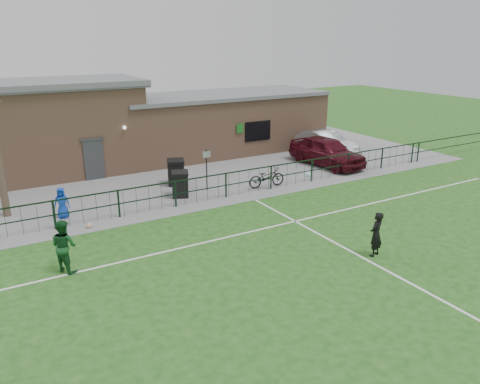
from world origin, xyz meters
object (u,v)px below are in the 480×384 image
wheelie_bin_left (176,173)px  wheelie_bin_right (180,185)px  bicycle_e (267,177)px  ball_ground (89,225)px  sign_post (207,170)px  car_maroon (327,151)px  spectator_child (62,203)px  outfield_player (64,246)px  car_silver (325,143)px

wheelie_bin_left → wheelie_bin_right: size_ratio=1.08×
bicycle_e → ball_ground: bicycle_e is taller
wheelie_bin_left → wheelie_bin_right: wheelie_bin_left is taller
sign_post → car_maroon: 8.03m
spectator_child → outfield_player: outfield_player is taller
wheelie_bin_left → ball_ground: wheelie_bin_left is taller
wheelie_bin_right → car_silver: (11.06, 2.84, 0.20)m
bicycle_e → sign_post: bearing=73.3°
wheelie_bin_left → outfield_player: (-6.60, -6.74, 0.25)m
wheelie_bin_left → sign_post: 1.87m
wheelie_bin_left → bicycle_e: (3.70, -2.66, -0.09)m
sign_post → ball_ground: bearing=-161.8°
spectator_child → outfield_player: size_ratio=0.75×
car_maroon → outfield_player: 16.63m
car_maroon → ball_ground: bearing=-174.4°
car_maroon → spectator_child: 14.81m
bicycle_e → spectator_child: 9.53m
sign_post → bicycle_e: bearing=-22.0°
bicycle_e → car_maroon: bearing=-66.4°
wheelie_bin_right → spectator_child: 5.26m
outfield_player → sign_post: bearing=-86.7°
wheelie_bin_left → bicycle_e: size_ratio=0.62×
sign_post → car_silver: bearing=15.1°
sign_post → outfield_player: (-7.57, -5.19, -0.16)m
wheelie_bin_right → outfield_player: 7.81m
sign_post → car_silver: size_ratio=0.44×
wheelie_bin_left → spectator_child: (-5.81, -1.93, 0.05)m
car_silver → bicycle_e: 7.74m
sign_post → wheelie_bin_right: bearing=-170.0°
wheelie_bin_right → ball_ground: 4.94m
sign_post → bicycle_e: 2.99m
wheelie_bin_left → car_maroon: size_ratio=0.24×
bicycle_e → outfield_player: (-10.30, -4.09, 0.34)m
outfield_player → ball_ground: 3.58m
car_silver → spectator_child: (-16.31, -2.96, -0.11)m
spectator_child → car_maroon: bearing=27.5°
bicycle_e → ball_ground: (-8.86, -0.90, -0.40)m
ball_ground → spectator_child: bearing=111.7°
spectator_child → ball_ground: 1.84m
sign_post → bicycle_e: size_ratio=1.05×
wheelie_bin_left → car_silver: 10.55m
wheelie_bin_left → spectator_child: spectator_child is taller
wheelie_bin_left → car_maroon: 9.02m
wheelie_bin_right → outfield_player: outfield_player is taller
bicycle_e → spectator_child: spectator_child is taller
wheelie_bin_left → car_silver: (10.50, 1.03, 0.16)m
bicycle_e → spectator_child: size_ratio=1.48×
ball_ground → wheelie_bin_left: bearing=34.6°
ball_ground → outfield_player: bearing=-114.4°
sign_post → car_maroon: bearing=4.5°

